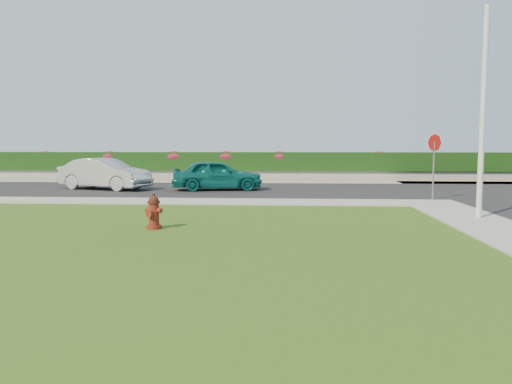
# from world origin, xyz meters

# --- Properties ---
(ground) EXTENTS (120.00, 120.00, 0.00)m
(ground) POSITION_xyz_m (0.00, 0.00, 0.00)
(ground) COLOR black
(ground) RESTS_ON ground
(street_far) EXTENTS (26.00, 8.00, 0.04)m
(street_far) POSITION_xyz_m (-5.00, 14.00, 0.02)
(street_far) COLOR black
(street_far) RESTS_ON ground
(sidewalk_far) EXTENTS (24.00, 2.00, 0.04)m
(sidewalk_far) POSITION_xyz_m (-6.00, 9.00, 0.02)
(sidewalk_far) COLOR gray
(sidewalk_far) RESTS_ON ground
(curb_corner) EXTENTS (2.00, 2.00, 0.04)m
(curb_corner) POSITION_xyz_m (7.00, 9.00, 0.02)
(curb_corner) COLOR gray
(curb_corner) RESTS_ON ground
(sidewalk_beyond) EXTENTS (34.00, 2.00, 0.04)m
(sidewalk_beyond) POSITION_xyz_m (-1.00, 19.00, 0.02)
(sidewalk_beyond) COLOR gray
(sidewalk_beyond) RESTS_ON ground
(retaining_wall) EXTENTS (34.00, 0.40, 0.60)m
(retaining_wall) POSITION_xyz_m (-1.00, 20.50, 0.30)
(retaining_wall) COLOR gray
(retaining_wall) RESTS_ON ground
(hedge) EXTENTS (32.00, 0.90, 1.10)m
(hedge) POSITION_xyz_m (-1.00, 20.60, 1.15)
(hedge) COLOR black
(hedge) RESTS_ON retaining_wall
(fire_hydrant) EXTENTS (0.47, 0.45, 0.90)m
(fire_hydrant) POSITION_xyz_m (-1.66, 2.94, 0.43)
(fire_hydrant) COLOR #4A0F0B
(fire_hydrant) RESTS_ON ground
(sedan_teal) EXTENTS (4.41, 2.38, 1.42)m
(sedan_teal) POSITION_xyz_m (-1.52, 13.58, 0.75)
(sedan_teal) COLOR #0B5652
(sedan_teal) RESTS_ON street_far
(sedan_silver) EXTENTS (4.73, 2.95, 1.47)m
(sedan_silver) POSITION_xyz_m (-6.88, 13.60, 0.78)
(sedan_silver) COLOR #AFB2B7
(sedan_silver) RESTS_ON street_far
(utility_pole) EXTENTS (0.16, 0.16, 6.01)m
(utility_pole) POSITION_xyz_m (7.25, 5.21, 3.00)
(utility_pole) COLOR silver
(utility_pole) RESTS_ON ground
(stop_sign) EXTENTS (0.63, 0.34, 2.57)m
(stop_sign) POSITION_xyz_m (7.26, 9.85, 1.91)
(stop_sign) COLOR slate
(stop_sign) RESTS_ON ground
(flower_clump_a) EXTENTS (1.05, 0.68, 0.53)m
(flower_clump_a) POSITION_xyz_m (-13.17, 20.50, 1.49)
(flower_clump_a) COLOR #A51C41
(flower_clump_a) RESTS_ON hedge
(flower_clump_b) EXTENTS (1.23, 0.79, 0.62)m
(flower_clump_b) POSITION_xyz_m (-9.14, 20.50, 1.46)
(flower_clump_b) COLOR #A51C41
(flower_clump_b) RESTS_ON hedge
(flower_clump_c) EXTENTS (1.30, 0.83, 0.65)m
(flower_clump_c) POSITION_xyz_m (-5.12, 20.50, 1.44)
(flower_clump_c) COLOR #A51C41
(flower_clump_c) RESTS_ON hedge
(flower_clump_d) EXTENTS (1.28, 0.82, 0.64)m
(flower_clump_d) POSITION_xyz_m (-1.96, 20.50, 1.45)
(flower_clump_d) COLOR #A51C41
(flower_clump_d) RESTS_ON hedge
(flower_clump_e) EXTENTS (1.22, 0.78, 0.61)m
(flower_clump_e) POSITION_xyz_m (1.25, 20.50, 1.46)
(flower_clump_e) COLOR #A51C41
(flower_clump_e) RESTS_ON hedge
(flower_clump_f) EXTENTS (1.07, 0.69, 0.53)m
(flower_clump_f) POSITION_xyz_m (7.10, 20.50, 1.49)
(flower_clump_f) COLOR #A51C41
(flower_clump_f) RESTS_ON hedge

